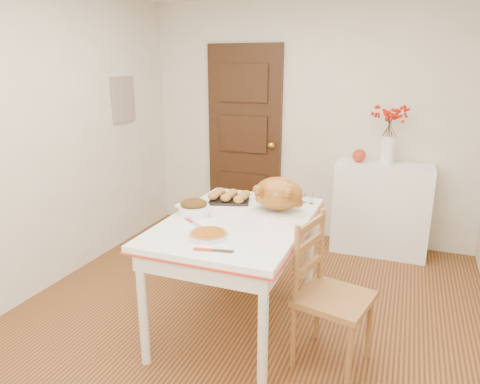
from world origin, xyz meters
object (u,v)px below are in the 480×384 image
at_px(sideboard, 381,209).
at_px(pumpkin_pie, 208,234).
at_px(kitchen_table, 237,274).
at_px(chair_oak, 334,295).
at_px(turkey_platter, 278,195).

relative_size(sideboard, pumpkin_pie, 3.95).
relative_size(sideboard, kitchen_table, 0.66).
distance_m(chair_oak, pumpkin_pie, 0.86).
height_order(sideboard, kitchen_table, sideboard).
distance_m(sideboard, turkey_platter, 1.72).
bearing_deg(chair_oak, pumpkin_pie, 117.47).
height_order(sideboard, chair_oak, chair_oak).
height_order(kitchen_table, turkey_platter, turkey_platter).
bearing_deg(chair_oak, sideboard, 8.46).
distance_m(chair_oak, turkey_platter, 0.79).
height_order(chair_oak, turkey_platter, turkey_platter).
bearing_deg(turkey_platter, chair_oak, -46.99).
bearing_deg(turkey_platter, kitchen_table, -141.73).
relative_size(kitchen_table, turkey_platter, 3.38).
relative_size(sideboard, chair_oak, 0.96).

